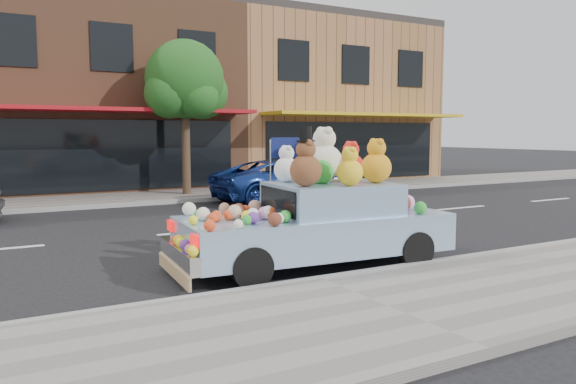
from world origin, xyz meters
TOP-DOWN VIEW (x-y plane):
  - ground at (0.00, 0.00)m, footprint 120.00×120.00m
  - near_sidewalk at (0.00, -6.50)m, footprint 60.00×3.00m
  - far_sidewalk at (0.00, 6.50)m, footprint 60.00×3.00m
  - near_kerb at (0.00, -5.00)m, footprint 60.00×0.12m
  - far_kerb at (0.00, 5.00)m, footprint 60.00×0.12m
  - storefront_mid at (0.00, 11.97)m, footprint 10.00×9.80m
  - storefront_right at (10.00, 11.97)m, footprint 10.00×9.80m
  - street_tree at (2.03, 6.55)m, footprint 3.00×2.70m
  - car_blue at (4.39, 3.81)m, footprint 4.90×2.45m
  - art_car at (0.60, -4.01)m, footprint 4.60×2.06m

SIDE VIEW (x-z plane):
  - ground at x=0.00m, z-range 0.00..0.00m
  - near_sidewalk at x=0.00m, z-range 0.00..0.12m
  - far_sidewalk at x=0.00m, z-range 0.00..0.12m
  - near_kerb at x=0.00m, z-range 0.00..0.13m
  - far_kerb at x=0.00m, z-range 0.00..0.13m
  - car_blue at x=4.39m, z-range 0.00..1.33m
  - art_car at x=0.60m, z-range -0.32..1.94m
  - storefront_mid at x=0.00m, z-range -0.01..7.29m
  - storefront_right at x=10.00m, z-range -0.01..7.29m
  - street_tree at x=2.03m, z-range 1.08..6.30m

